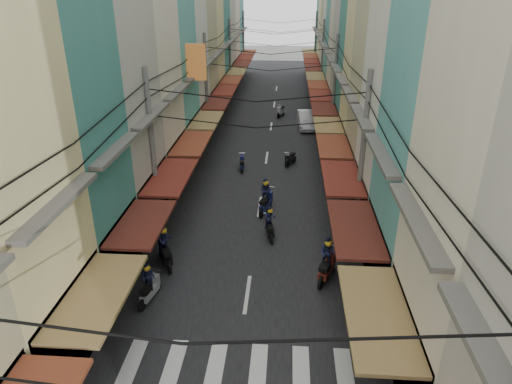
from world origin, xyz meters
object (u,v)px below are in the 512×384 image
at_px(bicycle, 403,318).
at_px(market_umbrella, 465,312).
at_px(white_car, 307,128).
at_px(traffic_sign, 376,230).

height_order(bicycle, market_umbrella, market_umbrella).
bearing_deg(bicycle, white_car, 13.45).
relative_size(bicycle, market_umbrella, 0.81).
distance_m(bicycle, market_umbrella, 3.10).
xyz_separation_m(white_car, bicycle, (2.86, -24.87, 0.00)).
bearing_deg(white_car, traffic_sign, -89.10).
height_order(white_car, traffic_sign, traffic_sign).
xyz_separation_m(bicycle, traffic_sign, (-0.85, 2.54, 2.34)).
xyz_separation_m(market_umbrella, traffic_sign, (-2.05, 4.58, 0.35)).
distance_m(white_car, market_umbrella, 27.29).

